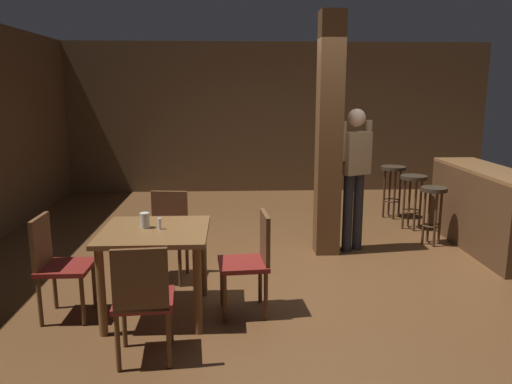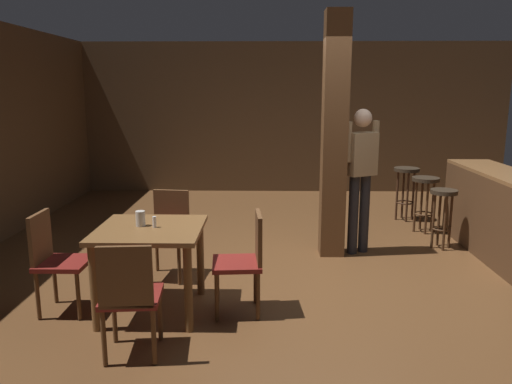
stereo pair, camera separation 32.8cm
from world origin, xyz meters
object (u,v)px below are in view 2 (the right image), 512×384
bar_stool_far (406,181)px  chair_west (55,257)px  bar_counter (491,212)px  chair_south (129,294)px  standing_person (361,171)px  napkin_cup (140,219)px  chair_north (169,229)px  bar_stool_near (443,205)px  dining_table (150,243)px  salt_shaker (154,222)px  chair_east (245,257)px  bar_stool_mid (425,191)px

bar_stool_far → chair_west: bearing=-140.6°
chair_west → bar_counter: bearing=20.3°
chair_south → standing_person: bearing=49.8°
napkin_cup → standing_person: standing_person is taller
chair_north → napkin_cup: napkin_cup is taller
bar_stool_near → dining_table: bearing=-149.8°
chair_south → napkin_cup: napkin_cup is taller
bar_stool_far → bar_counter: bearing=-70.0°
salt_shaker → napkin_cup: bearing=161.1°
chair_south → chair_west: size_ratio=1.00×
bar_stool_near → napkin_cup: bearing=-151.1°
chair_east → bar_stool_near: size_ratio=1.20×
chair_west → napkin_cup: size_ratio=6.65×
salt_shaker → bar_stool_mid: salt_shaker is taller
chair_south → dining_table: bearing=91.9°
chair_south → napkin_cup: size_ratio=6.65×
dining_table → bar_counter: size_ratio=0.44×
chair_west → napkin_cup: 0.82m
chair_north → chair_east: same height
chair_north → salt_shaker: bearing=-86.5°
standing_person → chair_east: bearing=-127.7°
bar_counter → bar_stool_far: (-0.57, 1.57, 0.09)m
napkin_cup → bar_stool_far: (3.19, 3.17, -0.24)m
chair_east → bar_stool_mid: 3.49m
salt_shaker → bar_stool_near: (3.14, 1.85, -0.27)m
chair_north → chair_south: bearing=-88.7°
chair_north → salt_shaker: 0.93m
dining_table → bar_stool_mid: size_ratio=1.18×
dining_table → chair_west: chair_west is taller
chair_south → bar_counter: size_ratio=0.44×
chair_north → bar_stool_near: bearing=17.0°
napkin_cup → chair_north: bearing=84.6°
dining_table → napkin_cup: 0.23m
standing_person → salt_shaker: bearing=-141.2°
dining_table → chair_east: size_ratio=1.01×
chair_north → chair_west: size_ratio=1.00×
bar_stool_far → bar_stool_near: bearing=-86.6°
standing_person → bar_stool_near: standing_person is taller
chair_west → bar_counter: 4.81m
chair_north → bar_stool_mid: 3.62m
standing_person → bar_stool_near: bearing=9.8°
chair_north → napkin_cup: bearing=-95.4°
bar_counter → bar_stool_mid: size_ratio=2.67×
standing_person → bar_stool_near: (1.06, 0.18, -0.46)m
napkin_cup → chair_south: bearing=-82.3°
dining_table → chair_south: size_ratio=1.01×
salt_shaker → bar_counter: size_ratio=0.05×
chair_south → bar_counter: bar_counter is taller
chair_west → bar_counter: (4.51, 1.67, 0.01)m
chair_north → bar_stool_mid: (3.19, 1.70, 0.07)m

